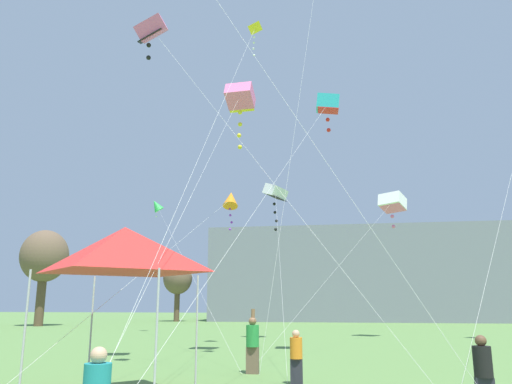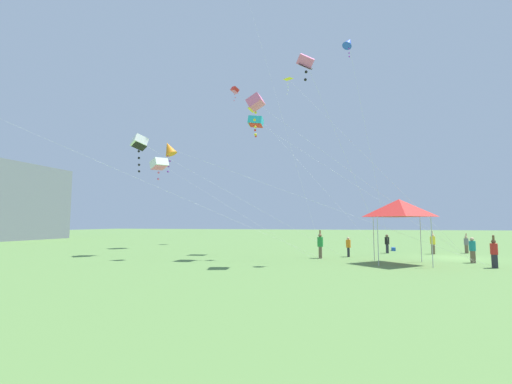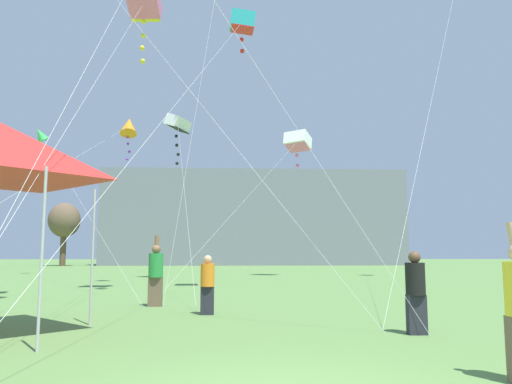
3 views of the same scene
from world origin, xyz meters
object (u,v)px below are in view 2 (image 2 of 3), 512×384
Objects in this scene: person_orange_shirt at (348,246)px; kite_orange_diamond_2 at (169,149)px; kite_white_box_9 at (139,143)px; kite_white_box_1 at (159,164)px; kite_pink_box_0 at (256,103)px; person_yellow_shirt at (433,243)px; person_red_shirt at (494,252)px; kite_red_box_4 at (235,90)px; person_teal_shirt at (472,249)px; kite_blue_diamond_7 at (349,43)px; cooler_box at (393,249)px; kite_cyan_box_3 at (256,122)px; kite_yellow_delta_10 at (290,82)px; person_grey_shirt at (466,244)px; festival_tent at (399,208)px; person_black_shirt at (387,243)px; person_green_shirt at (320,244)px; kite_pink_box_5 at (306,62)px.

kite_orange_diamond_2 reaches higher than person_orange_shirt.
kite_white_box_1 is at bearing 18.63° from kite_white_box_9.
kite_orange_diamond_2 is 1.25× the size of kite_white_box_9.
kite_pink_box_0 reaches higher than kite_orange_diamond_2.
kite_orange_diamond_2 is (-1.77, 6.23, -3.57)m from kite_pink_box_0.
kite_white_box_1 reaches higher than person_yellow_shirt.
kite_red_box_4 reaches higher than person_red_shirt.
kite_white_box_1 is at bearing 33.45° from person_teal_shirt.
person_teal_shirt is 6.43m from person_yellow_shirt.
kite_blue_diamond_7 is at bearing -94.80° from kite_white_box_9.
kite_pink_box_0 is at bearing 110.00° from person_orange_shirt.
person_orange_shirt is at bearing 4.21° from kite_blue_diamond_7.
person_teal_shirt is at bearing 77.16° from person_yellow_shirt.
kite_red_box_4 reaches higher than kite_orange_diamond_2.
kite_blue_diamond_7 is at bearing 160.91° from cooler_box.
kite_red_box_4 is at bearing 39.30° from person_orange_shirt.
kite_cyan_box_3 is 10.14m from kite_white_box_9.
kite_yellow_delta_10 is at bearing -71.90° from kite_orange_diamond_2.
kite_yellow_delta_10 reaches higher than cooler_box.
kite_white_box_1 is 15.77m from kite_red_box_4.
kite_white_box_1 is at bearing -101.79° from person_grey_shirt.
kite_blue_diamond_7 is (-4.12, -0.30, 14.21)m from person_orange_shirt.
festival_tent is 0.26× the size of kite_blue_diamond_7.
kite_white_box_1 reaches higher than person_grey_shirt.
person_teal_shirt reaches higher than person_black_shirt.
kite_pink_box_0 is 3.33m from kite_yellow_delta_10.
kite_orange_diamond_2 is (-4.80, 12.86, 7.34)m from person_orange_shirt.
kite_pink_box_0 is at bearing -157.26° from kite_red_box_4.
person_green_shirt is at bearing -73.62° from kite_orange_diamond_2.
kite_pink_box_0 is at bearing 133.05° from cooler_box.
person_black_shirt is 0.11× the size of kite_yellow_delta_10.
kite_red_box_4 reaches higher than person_black_shirt.
person_black_shirt is at bearing -29.81° from kite_pink_box_5.
kite_pink_box_0 is 0.93× the size of kite_cyan_box_3.
kite_red_box_4 reaches higher than person_grey_shirt.
person_grey_shirt is 21.11m from kite_cyan_box_3.
person_grey_shirt is 21.67m from kite_pink_box_0.
person_black_shirt is at bearing -21.19° from person_yellow_shirt.
kite_pink_box_5 is (-3.74, 10.33, 12.26)m from person_teal_shirt.
kite_white_box_1 is (6.64, 17.39, 7.93)m from person_green_shirt.
kite_yellow_delta_10 is (-6.13, 11.03, 12.63)m from person_yellow_shirt.
kite_yellow_delta_10 is at bearing 130.43° from person_green_shirt.
person_red_shirt is 1.11× the size of person_grey_shirt.
kite_blue_diamond_7 reaches higher than kite_pink_box_5.
kite_white_box_1 reaches higher than cooler_box.
person_green_shirt is 0.15× the size of kite_pink_box_5.
person_black_shirt is 15.62m from kite_cyan_box_3.
kite_cyan_box_3 is (5.78, 15.78, 10.61)m from person_red_shirt.
festival_tent is 8.62m from person_black_shirt.
kite_white_box_1 is at bearing 100.77° from person_green_shirt.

